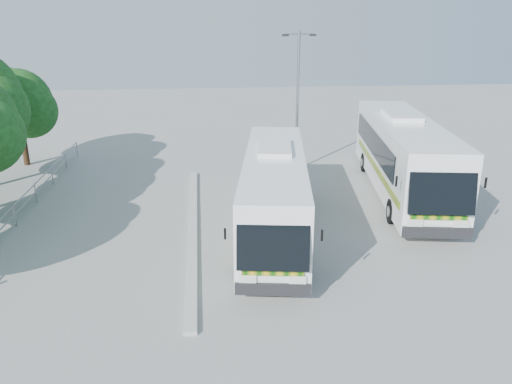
{
  "coord_description": "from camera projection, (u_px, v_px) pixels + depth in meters",
  "views": [
    {
      "loc": [
        -1.79,
        -18.28,
        8.53
      ],
      "look_at": [
        0.41,
        1.25,
        1.79
      ],
      "focal_mm": 35.0,
      "sensor_mm": 36.0,
      "label": 1
    }
  ],
  "objects": [
    {
      "name": "tree_far_e",
      "position": [
        19.0,
        103.0,
        30.05
      ],
      "size": [
        4.54,
        4.28,
        5.92
      ],
      "color": "#382314",
      "rests_on": "ground"
    },
    {
      "name": "coach_adjacent",
      "position": [
        403.0,
        154.0,
        25.58
      ],
      "size": [
        4.98,
        13.92,
        3.79
      ],
      "rotation": [
        0.0,
        0.0,
        -0.17
      ],
      "color": "white",
      "rests_on": "ground"
    },
    {
      "name": "ground",
      "position": [
        249.0,
        244.0,
        20.14
      ],
      "size": [
        100.0,
        100.0,
        0.0
      ],
      "primitive_type": "plane",
      "color": "gray",
      "rests_on": "ground"
    },
    {
      "name": "lamppost",
      "position": [
        298.0,
        96.0,
        28.78
      ],
      "size": [
        1.97,
        0.44,
        8.06
      ],
      "rotation": [
        0.0,
        0.0,
        0.13
      ],
      "color": "#96999E",
      "rests_on": "ground"
    },
    {
      "name": "kerb_divider",
      "position": [
        192.0,
        226.0,
        21.76
      ],
      "size": [
        0.4,
        16.0,
        0.15
      ],
      "primitive_type": "cube",
      "color": "#B2B2AD",
      "rests_on": "ground"
    },
    {
      "name": "coach_main",
      "position": [
        274.0,
        191.0,
        20.85
      ],
      "size": [
        4.21,
        12.2,
        3.32
      ],
      "rotation": [
        0.0,
        0.0,
        -0.15
      ],
      "color": "white",
      "rests_on": "ground"
    },
    {
      "name": "railing",
      "position": [
        21.0,
        203.0,
        22.61
      ],
      "size": [
        0.06,
        22.0,
        1.0
      ],
      "color": "gray",
      "rests_on": "ground"
    }
  ]
}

